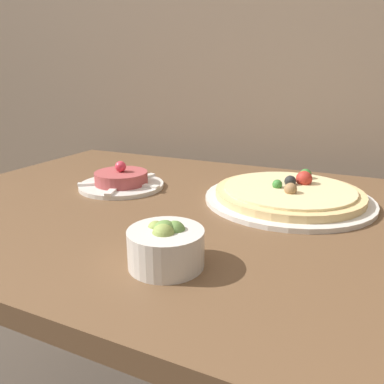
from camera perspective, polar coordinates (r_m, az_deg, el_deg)
The scene contains 4 objects.
dining_table at distance 0.79m, azimuth 6.02°, elevation -9.35°, with size 1.38×0.82×0.73m.
pizza_plate at distance 0.84m, azimuth 14.51°, elevation -0.36°, with size 0.36×0.36×0.06m.
tartare_plate at distance 0.93m, azimuth -10.70°, elevation 1.66°, with size 0.21×0.21×0.07m.
small_bowl at distance 0.54m, azimuth -3.99°, elevation -8.14°, with size 0.11×0.11×0.07m.
Camera 1 is at (0.22, -0.26, 0.99)m, focal length 35.00 mm.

